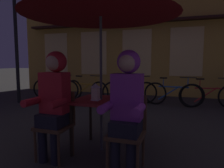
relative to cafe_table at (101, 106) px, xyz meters
name	(u,v)px	position (x,y,z in m)	size (l,w,h in m)	color
ground_plane	(101,150)	(0.00, 0.00, -0.64)	(60.00, 60.00, 0.00)	#2D2B28
cafe_table	(101,106)	(0.00, 0.00, 0.00)	(0.72, 0.72, 0.74)	maroon
patio_umbrella	(101,2)	(0.00, 0.00, 1.42)	(2.10, 2.10, 2.31)	#4C4C51
lantern	(96,92)	(-0.04, -0.10, 0.22)	(0.11, 0.11, 0.23)	white
chair_left	(57,121)	(-0.48, -0.37, -0.15)	(0.40, 0.40, 0.87)	#513823
chair_right	(128,128)	(0.48, -0.37, -0.15)	(0.40, 0.40, 0.87)	#513823
person_left_hooded	(54,95)	(-0.48, -0.43, 0.21)	(0.45, 0.56, 1.40)	black
person_right_hooded	(127,99)	(0.48, -0.43, 0.21)	(0.45, 0.56, 1.40)	black
shopfront_building	(139,14)	(-0.58, 5.40, 2.45)	(10.00, 0.93, 6.20)	gold
street_lamp	(15,12)	(-3.65, 2.36, 2.08)	(0.32, 0.32, 3.88)	black
bicycle_nearest	(55,89)	(-2.97, 3.28, -0.29)	(1.68, 0.20, 0.84)	black
bicycle_second	(86,90)	(-1.84, 3.31, -0.29)	(1.66, 0.39, 0.84)	black
bicycle_third	(129,92)	(-0.44, 3.43, -0.29)	(1.65, 0.43, 0.84)	black
bicycle_fourth	(173,94)	(0.84, 3.45, -0.29)	(1.68, 0.16, 0.84)	black
bicycle_fifth	(210,96)	(1.82, 3.46, -0.29)	(1.67, 0.32, 0.84)	black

